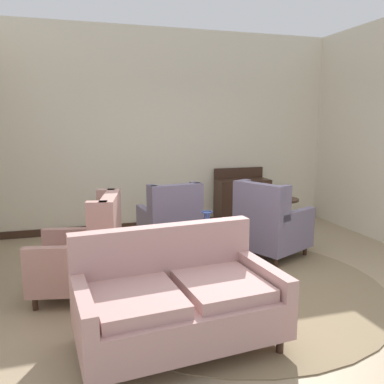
{
  "coord_description": "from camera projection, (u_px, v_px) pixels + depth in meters",
  "views": [
    {
      "loc": [
        -1.65,
        -3.69,
        1.84
      ],
      "look_at": [
        -0.37,
        0.58,
        1.05
      ],
      "focal_mm": 37.33,
      "sensor_mm": 36.0,
      "label": 1
    }
  ],
  "objects": [
    {
      "name": "ground",
      "position": [
        241.0,
        296.0,
        4.27
      ],
      "size": [
        8.52,
        8.52,
        0.0
      ],
      "primitive_type": "plane",
      "color": "#9E896B"
    },
    {
      "name": "armchair_near_sideboard",
      "position": [
        270.0,
        225.0,
        5.41
      ],
      "size": [
        1.08,
        1.05,
        1.06
      ],
      "rotation": [
        0.0,
        0.0,
        2.02
      ],
      "color": "slate",
      "rests_on": "ground"
    },
    {
      "name": "side_table",
      "position": [
        282.0,
        219.0,
        5.77
      ],
      "size": [
        0.46,
        0.46,
        0.75
      ],
      "color": "#382319",
      "rests_on": "ground"
    },
    {
      "name": "wall_back",
      "position": [
        172.0,
        131.0,
        6.84
      ],
      "size": [
        5.95,
        0.08,
        3.36
      ],
      "primitive_type": "cube",
      "color": "beige",
      "rests_on": "ground"
    },
    {
      "name": "settee",
      "position": [
        177.0,
        300.0,
        3.28
      ],
      "size": [
        1.71,
        1.06,
        0.95
      ],
      "rotation": [
        0.0,
        0.0,
        0.09
      ],
      "color": "tan",
      "rests_on": "ground"
    },
    {
      "name": "sideboard",
      "position": [
        242.0,
        199.0,
        7.12
      ],
      "size": [
        0.94,
        0.42,
        1.01
      ],
      "color": "#382319",
      "rests_on": "ground"
    },
    {
      "name": "area_rug",
      "position": [
        231.0,
        285.0,
        4.55
      ],
      "size": [
        3.42,
        3.42,
        0.01
      ],
      "primitive_type": "cylinder",
      "color": "#847051",
      "rests_on": "ground"
    },
    {
      "name": "armchair_foreground_right",
      "position": [
        86.0,
        255.0,
        4.22
      ],
      "size": [
        1.02,
        0.95,
        1.09
      ],
      "rotation": [
        0.0,
        0.0,
        4.51
      ],
      "color": "tan",
      "rests_on": "ground"
    },
    {
      "name": "armchair_far_left",
      "position": [
        171.0,
        222.0,
        5.61
      ],
      "size": [
        0.82,
        0.87,
        1.01
      ],
      "rotation": [
        0.0,
        0.0,
        3.26
      ],
      "color": "slate",
      "rests_on": "ground"
    },
    {
      "name": "baseboard_back",
      "position": [
        173.0,
        223.0,
        7.07
      ],
      "size": [
        5.79,
        0.03,
        0.12
      ],
      "primitive_type": "cube",
      "color": "#382319",
      "rests_on": "ground"
    },
    {
      "name": "coffee_table",
      "position": [
        205.0,
        250.0,
        4.59
      ],
      "size": [
        0.91,
        0.91,
        0.46
      ],
      "color": "#382319",
      "rests_on": "ground"
    },
    {
      "name": "porcelain_vase",
      "position": [
        207.0,
        229.0,
        4.6
      ],
      "size": [
        0.18,
        0.18,
        0.37
      ],
      "color": "#384C93",
      "rests_on": "coffee_table"
    }
  ]
}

